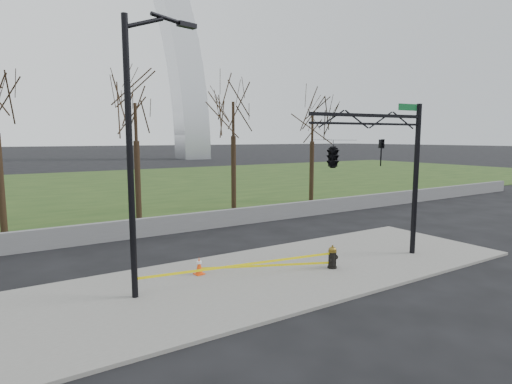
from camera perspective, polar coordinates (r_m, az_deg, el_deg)
ground at (r=14.87m, az=3.88°, el=-11.03°), size 500.00×500.00×0.00m
sidewalk at (r=14.85m, az=3.89°, el=-10.85°), size 18.00×6.00×0.10m
grass_strip at (r=42.43m, az=-20.94°, el=0.60°), size 120.00×40.00×0.06m
guardrail at (r=21.50m, az=-8.90°, el=-4.08°), size 60.00×0.30×0.90m
tree_row at (r=23.63m, az=-23.79°, el=4.62°), size 36.44×4.00×7.61m
fire_hydrant at (r=15.24m, az=10.40°, el=-8.78°), size 0.52×0.34×0.83m
traffic_cone at (r=14.48m, az=-7.77°, el=-9.94°), size 0.34×0.34×0.60m
street_light at (r=12.28m, az=-15.97°, el=7.11°), size 2.37×0.65×8.21m
traffic_signal_mast at (r=15.32m, az=12.78°, el=5.16°), size 5.07×2.53×6.00m
caution_tape at (r=14.08m, az=-0.33°, el=-9.94°), size 6.72×1.91×0.43m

